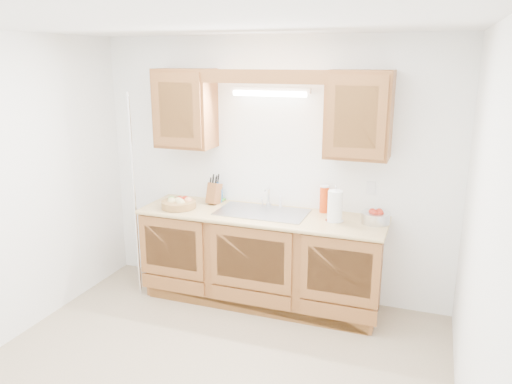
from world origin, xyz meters
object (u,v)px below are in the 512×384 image
at_px(knife_block, 214,193).
at_px(paper_towel, 335,206).
at_px(apple_bowl, 376,217).
at_px(fruit_basket, 179,203).

relative_size(knife_block, paper_towel, 0.91).
distance_m(knife_block, apple_bowl, 1.58).
relative_size(fruit_basket, paper_towel, 1.28).
bearing_deg(knife_block, paper_towel, 2.21).
bearing_deg(paper_towel, fruit_basket, -176.47).
distance_m(knife_block, paper_towel, 1.25).
height_order(knife_block, apple_bowl, knife_block).
bearing_deg(paper_towel, apple_bowl, 13.43).
distance_m(fruit_basket, knife_block, 0.37).
distance_m(fruit_basket, apple_bowl, 1.85).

